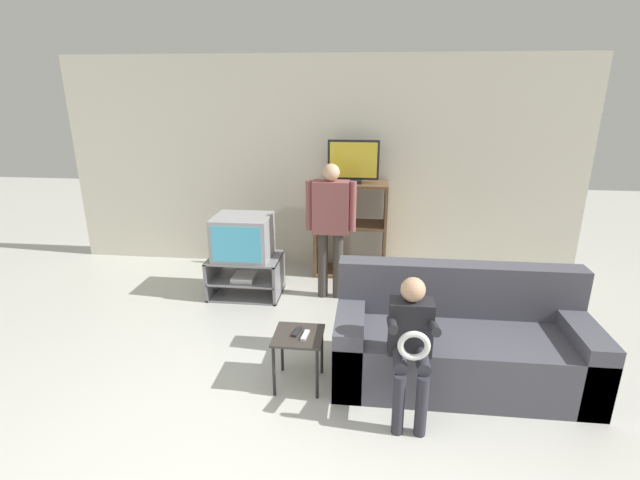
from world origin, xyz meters
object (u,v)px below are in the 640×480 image
(remote_control_white, at_px, (305,335))
(tv_stand, at_px, (246,276))
(television_main, at_px, (243,237))
(snack_table, at_px, (298,342))
(media_shelf, at_px, (350,228))
(remote_control_black, at_px, (297,332))
(person_seated_child, at_px, (411,338))
(person_standing_adult, at_px, (331,219))
(television_flat, at_px, (353,163))
(couch, at_px, (460,344))

(remote_control_white, bearing_deg, tv_stand, 126.09)
(television_main, relative_size, snack_table, 1.38)
(media_shelf, xyz_separation_m, snack_table, (-0.28, -2.34, -0.22))
(television_main, bearing_deg, remote_control_black, -61.63)
(person_seated_child, bearing_deg, person_standing_adult, 110.99)
(tv_stand, height_order, remote_control_white, remote_control_white)
(remote_control_black, xyz_separation_m, person_standing_adult, (0.11, 1.60, 0.45))
(remote_control_white, bearing_deg, person_standing_adult, 95.29)
(television_main, relative_size, person_standing_adult, 0.41)
(media_shelf, bearing_deg, person_standing_adult, -104.08)
(media_shelf, bearing_deg, television_main, -146.35)
(television_flat, bearing_deg, media_shelf, 148.01)
(remote_control_black, relative_size, person_seated_child, 0.14)
(television_main, distance_m, remote_control_white, 1.86)
(tv_stand, distance_m, remote_control_black, 1.78)
(television_main, height_order, remote_control_black, television_main)
(person_seated_child, bearing_deg, remote_control_white, 163.57)
(television_main, xyz_separation_m, media_shelf, (1.14, 0.76, -0.09))
(remote_control_black, height_order, remote_control_white, same)
(media_shelf, distance_m, person_standing_adult, 0.80)
(television_flat, relative_size, remote_control_white, 4.16)
(remote_control_white, bearing_deg, person_seated_child, -9.62)
(television_main, xyz_separation_m, television_flat, (1.15, 0.74, 0.71))
(tv_stand, distance_m, couch, 2.50)
(couch, distance_m, person_standing_adult, 1.91)
(tv_stand, bearing_deg, snack_table, -61.93)
(snack_table, height_order, remote_control_black, remote_control_black)
(couch, relative_size, person_seated_child, 1.92)
(media_shelf, relative_size, television_flat, 1.92)
(couch, xyz_separation_m, person_standing_adult, (-1.15, 1.40, 0.59))
(person_standing_adult, bearing_deg, television_flat, 74.28)
(snack_table, bearing_deg, person_seated_child, -16.88)
(tv_stand, xyz_separation_m, remote_control_white, (0.90, -1.60, 0.23))
(television_flat, distance_m, couch, 2.55)
(media_shelf, relative_size, remote_control_white, 7.99)
(television_main, distance_m, media_shelf, 1.37)
(television_main, relative_size, remote_control_white, 4.19)
(tv_stand, distance_m, media_shelf, 1.40)
(television_main, bearing_deg, person_seated_child, -47.58)
(couch, bearing_deg, person_seated_child, -132.41)
(couch, relative_size, person_standing_adult, 1.31)
(television_main, relative_size, remote_control_black, 4.19)
(media_shelf, distance_m, snack_table, 2.37)
(media_shelf, distance_m, couch, 2.35)
(remote_control_black, bearing_deg, couch, 20.60)
(couch, bearing_deg, television_main, 147.09)
(person_standing_adult, distance_m, person_seated_child, 2.03)
(tv_stand, distance_m, person_standing_adult, 1.16)
(television_flat, xyz_separation_m, couch, (0.95, -2.11, -1.08))
(television_main, height_order, couch, television_main)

